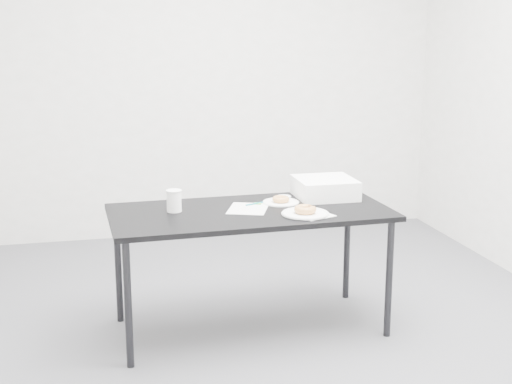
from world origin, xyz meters
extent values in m
plane|color=#515156|center=(0.00, 0.00, 0.00)|extent=(4.00, 4.00, 0.00)
cube|color=silver|center=(0.00, 2.00, 1.35)|extent=(4.00, 0.02, 2.70)
cube|color=black|center=(0.01, 0.01, 0.68)|extent=(1.55, 0.77, 0.03)
cylinder|color=black|center=(-0.68, -0.32, 0.33)|extent=(0.04, 0.04, 0.67)
cylinder|color=black|center=(-0.70, 0.28, 0.33)|extent=(0.04, 0.04, 0.67)
cylinder|color=black|center=(0.73, -0.27, 0.33)|extent=(0.04, 0.04, 0.67)
cylinder|color=black|center=(0.71, 0.33, 0.33)|extent=(0.04, 0.04, 0.67)
cube|color=white|center=(0.01, 0.03, 0.70)|extent=(0.29, 0.32, 0.00)
cube|color=green|center=(0.08, 0.13, 0.70)|extent=(0.05, 0.05, 0.00)
cylinder|color=#0B697B|center=(0.06, 0.11, 0.70)|extent=(0.12, 0.05, 0.01)
cube|color=white|center=(0.32, -0.18, 0.70)|extent=(0.23, 0.23, 0.00)
cylinder|color=white|center=(0.28, -0.16, 0.70)|extent=(0.25, 0.25, 0.01)
torus|color=#BE7C3C|center=(0.28, -0.16, 0.73)|extent=(0.14, 0.14, 0.04)
cylinder|color=white|center=(0.22, 0.12, 0.70)|extent=(0.21, 0.21, 0.01)
torus|color=#BE7C3C|center=(0.22, 0.12, 0.72)|extent=(0.10, 0.10, 0.03)
cylinder|color=white|center=(-0.40, 0.07, 0.76)|extent=(0.08, 0.08, 0.12)
cylinder|color=white|center=(0.27, 0.24, 0.70)|extent=(0.09, 0.09, 0.01)
cube|color=white|center=(0.51, 0.20, 0.75)|extent=(0.34, 0.34, 0.11)
camera|label=1|loc=(-0.82, -3.69, 1.67)|focal=50.00mm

